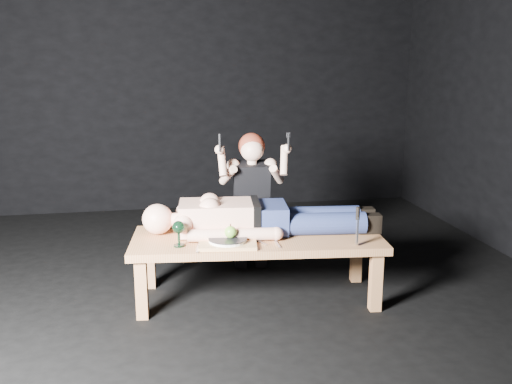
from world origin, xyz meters
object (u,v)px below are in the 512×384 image
(serving_tray, at_px, (228,243))
(table, at_px, (257,268))
(lying_man, at_px, (264,213))
(carving_knife, at_px, (357,226))
(goblet, at_px, (179,234))
(kneeling_woman, at_px, (251,199))

(serving_tray, bearing_deg, table, 31.85)
(lying_man, height_order, serving_tray, lying_man)
(table, xyz_separation_m, carving_knife, (0.60, -0.31, 0.35))
(lying_man, distance_m, carving_knife, 0.67)
(table, bearing_deg, goblet, -162.36)
(kneeling_woman, bearing_deg, carving_knife, -53.48)
(lying_man, height_order, carving_knife, lying_man)
(kneeling_woman, distance_m, carving_knife, 1.05)
(lying_man, height_order, kneeling_woman, kneeling_woman)
(serving_tray, bearing_deg, carving_knife, -11.55)
(kneeling_woman, xyz_separation_m, serving_tray, (-0.28, -0.73, -0.10))
(table, xyz_separation_m, goblet, (-0.53, -0.11, 0.31))
(goblet, bearing_deg, table, 11.81)
(serving_tray, height_order, carving_knife, carving_knife)
(serving_tray, xyz_separation_m, carving_knife, (0.82, -0.17, 0.12))
(carving_knife, bearing_deg, table, 158.75)
(goblet, bearing_deg, carving_knife, -9.72)
(lying_man, relative_size, serving_tray, 4.65)
(serving_tray, bearing_deg, lying_man, 39.29)
(lying_man, height_order, goblet, lying_man)
(goblet, relative_size, carving_knife, 0.66)
(kneeling_woman, distance_m, goblet, 0.92)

